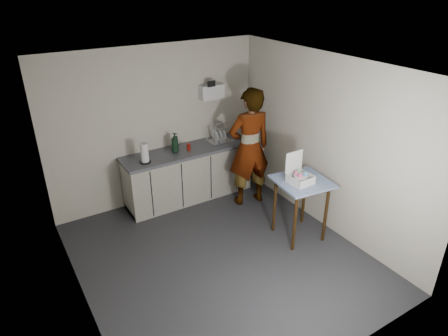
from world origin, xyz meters
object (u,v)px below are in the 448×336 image
dish_rack (219,138)px  bakery_box (300,176)px  kitchen_counter (189,175)px  paper_towel (144,153)px  side_table (302,188)px  standing_man (249,148)px  soap_bottle (175,143)px  dark_bottle (176,144)px  soda_can (189,147)px

dish_rack → bakery_box: 1.90m
kitchen_counter → dish_rack: dish_rack is taller
paper_towel → dish_rack: (1.42, 0.12, -0.09)m
side_table → standing_man: (-0.06, 1.22, 0.19)m
kitchen_counter → soap_bottle: (-0.22, 0.01, 0.65)m
soap_bottle → dark_bottle: (0.03, 0.04, -0.04)m
soda_can → dish_rack: 0.63m
dark_bottle → standing_man: bearing=-35.4°
kitchen_counter → standing_man: 1.17m
standing_man → soap_bottle: bearing=-25.0°
soap_bottle → soda_can: size_ratio=2.84×
side_table → paper_towel: (-1.64, 1.76, 0.25)m
side_table → soda_can: 2.02m
dish_rack → dark_bottle: bearing=177.9°
standing_man → dark_bottle: (-0.98, 0.70, 0.04)m
dark_bottle → bakery_box: (0.97, -1.93, -0.02)m
standing_man → soap_bottle: size_ratio=6.03×
side_table → paper_towel: size_ratio=2.90×
paper_towel → bakery_box: 2.37m
soap_bottle → dish_rack: size_ratio=0.84×
soap_bottle → paper_towel: soap_bottle is taller
dish_rack → bakery_box: bakery_box is taller
bakery_box → standing_man: bearing=88.3°
kitchen_counter → dish_rack: bearing=1.5°
side_table → dish_rack: 1.90m
standing_man → bakery_box: size_ratio=4.76×
kitchen_counter → side_table: bearing=-65.4°
soap_bottle → soda_can: 0.25m
kitchen_counter → dark_bottle: (-0.19, 0.05, 0.61)m
standing_man → paper_towel: bearing=-10.9°
soda_can → paper_towel: size_ratio=0.37×
dark_bottle → soap_bottle: bearing=-129.9°
paper_towel → dish_rack: bearing=5.0°
soap_bottle → bakery_box: bakery_box is taller
soda_can → dish_rack: size_ratio=0.29×
dark_bottle → paper_towel: bearing=-165.6°
kitchen_counter → soda_can: (-0.00, -0.04, 0.54)m
dish_rack → soap_bottle: bearing=-179.5°
paper_towel → bakery_box: size_ratio=0.76×
standing_man → dish_rack: (-0.16, 0.67, -0.03)m
kitchen_counter → dish_rack: 0.83m
side_table → bakery_box: bearing=-163.8°
paper_towel → kitchen_counter: bearing=7.7°
dish_rack → soda_can: bearing=-174.5°
soda_can → paper_towel: (-0.79, -0.06, 0.09)m
kitchen_counter → paper_towel: bearing=-172.3°
side_table → bakery_box: (-0.08, -0.01, 0.21)m
kitchen_counter → bakery_box: bakery_box is taller
kitchen_counter → bakery_box: bearing=-67.5°
side_table → dark_bottle: 2.19m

